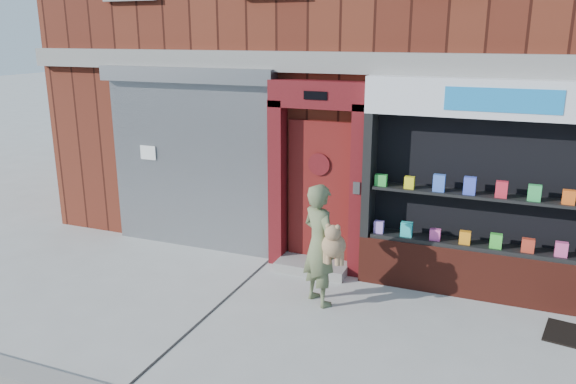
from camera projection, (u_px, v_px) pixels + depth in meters
The scene contains 6 objects.
ground at pixel (324, 332), 6.91m from camera, with size 80.00×80.00×0.00m, color #9E9E99.
building at pixel (423, 10), 11.17m from camera, with size 12.00×8.16×8.00m.
shutter_bay at pixel (190, 149), 9.24m from camera, with size 3.10×0.30×3.04m.
red_door_bay at pixel (317, 178), 8.45m from camera, with size 1.52×0.58×2.90m.
pharmacy_bay at pixel (492, 202), 7.53m from camera, with size 3.50×0.41×3.00m.
woman at pixel (321, 245), 7.45m from camera, with size 0.76×0.68×1.67m.
Camera 1 is at (1.90, -5.90, 3.55)m, focal length 35.00 mm.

